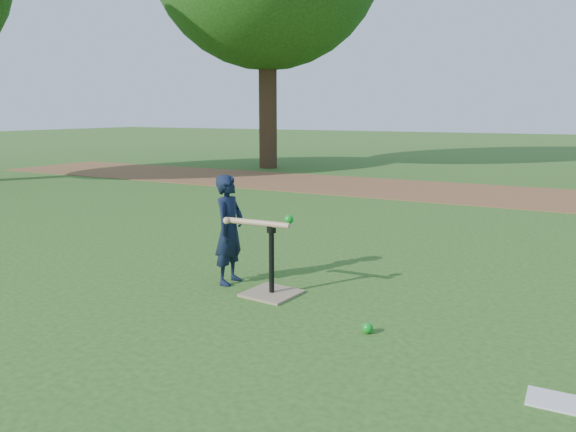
% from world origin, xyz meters
% --- Properties ---
extents(ground, '(80.00, 80.00, 0.00)m').
position_xyz_m(ground, '(0.00, 0.00, 0.00)').
color(ground, '#285116').
rests_on(ground, ground).
extents(dirt_strip, '(24.00, 3.00, 0.01)m').
position_xyz_m(dirt_strip, '(0.00, 7.50, 0.01)').
color(dirt_strip, brown).
rests_on(dirt_strip, ground).
extents(child, '(0.27, 0.39, 1.01)m').
position_xyz_m(child, '(-0.84, 0.47, 0.51)').
color(child, black).
rests_on(child, ground).
extents(wiffle_ball_ground, '(0.08, 0.08, 0.08)m').
position_xyz_m(wiffle_ball_ground, '(0.72, -0.07, 0.04)').
color(wiffle_ball_ground, '#0C8D1C').
rests_on(wiffle_ball_ground, ground).
extents(clipboard, '(0.30, 0.23, 0.01)m').
position_xyz_m(clipboard, '(1.97, -0.50, 0.01)').
color(clipboard, silver).
rests_on(clipboard, ground).
extents(batting_tee, '(0.47, 0.47, 0.61)m').
position_xyz_m(batting_tee, '(-0.33, 0.36, 0.11)').
color(batting_tee, '#917A5C').
rests_on(batting_tee, ground).
extents(swing_action, '(0.64, 0.18, 0.11)m').
position_xyz_m(swing_action, '(-0.43, 0.35, 0.64)').
color(swing_action, tan).
rests_on(swing_action, ground).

